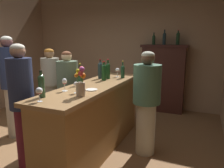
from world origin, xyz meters
name	(u,v)px	position (x,y,z in m)	size (l,w,h in m)	color
floor	(53,149)	(0.00, 0.00, 0.00)	(7.33, 7.33, 0.00)	brown
wall_back	(120,49)	(0.00, 2.88, 1.48)	(5.15, 0.12, 2.95)	tan
bar_counter	(95,118)	(0.63, 0.25, 0.53)	(0.63, 2.36, 1.04)	olive
display_cabinet	(163,77)	(1.22, 2.60, 0.83)	(1.06, 0.38, 1.59)	#3B1C17
wine_bottle_chardonnay	(41,85)	(0.43, -0.63, 1.19)	(0.07, 0.07, 0.31)	#2A492D
wine_bottle_malbec	(108,70)	(0.61, 0.77, 1.19)	(0.07, 0.07, 0.33)	#163C1B
wine_bottle_merlot	(100,70)	(0.48, 0.73, 1.20)	(0.08, 0.08, 0.33)	#1E3031
wine_bottle_pinot	(104,72)	(0.61, 0.60, 1.19)	(0.08, 0.08, 0.31)	#133919
wine_bottle_syrah	(80,76)	(0.46, 0.14, 1.18)	(0.08, 0.08, 0.32)	#163A24
wine_bottle_riesling	(123,71)	(0.81, 0.94, 1.17)	(0.07, 0.07, 0.30)	#1B3C25
wine_glass_front	(117,70)	(0.69, 1.00, 1.16)	(0.07, 0.07, 0.16)	white
wine_glass_mid	(39,92)	(0.52, -0.78, 1.15)	(0.07, 0.07, 0.15)	white
wine_glass_rear	(76,85)	(0.67, -0.31, 1.15)	(0.06, 0.06, 0.14)	white
wine_glass_spare	(64,82)	(0.48, -0.28, 1.16)	(0.07, 0.07, 0.17)	white
flower_arrangement	(81,83)	(0.80, -0.42, 1.20)	(0.12, 0.12, 0.35)	tan
cheese_plate	(92,90)	(0.77, -0.09, 1.05)	(0.16, 0.16, 0.01)	white
display_bottle_left	(154,39)	(0.96, 2.60, 1.71)	(0.07, 0.07, 0.28)	#1B3721
display_bottle_midleft	(164,38)	(1.20, 2.60, 1.74)	(0.08, 0.08, 0.34)	#1C2C31
display_bottle_center	(178,38)	(1.51, 2.60, 1.74)	(0.08, 0.08, 0.33)	#1A331E
patron_in_grey	(22,102)	(-0.01, -0.52, 0.91)	(0.31, 0.31, 1.64)	maroon
patron_in_navy	(51,82)	(-0.84, 1.06, 0.83)	(0.37, 0.37, 1.52)	#9C9A86
patron_near_entrance	(10,83)	(-0.92, 0.11, 0.98)	(0.31, 0.31, 1.75)	#BBAE9C
patron_by_cabinet	(68,91)	(-0.03, 0.51, 0.82)	(0.36, 0.36, 1.51)	#445E4B
bartender	(146,100)	(1.35, 0.48, 0.83)	(0.40, 0.40, 1.53)	#B0AD99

